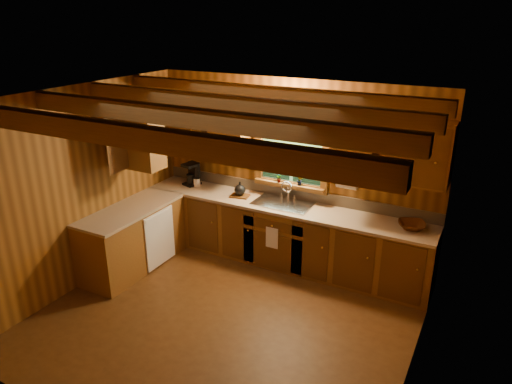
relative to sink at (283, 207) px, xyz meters
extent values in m
plane|color=#4F2F13|center=(0.00, -1.60, -0.86)|extent=(4.20, 4.20, 0.00)
plane|color=brown|center=(0.00, -1.60, 1.74)|extent=(4.20, 4.20, 0.00)
plane|color=brown|center=(0.00, 0.30, 0.44)|extent=(4.20, 0.00, 4.20)
plane|color=brown|center=(0.00, -3.50, 0.44)|extent=(4.20, 0.00, 4.20)
plane|color=brown|center=(-2.10, -1.60, 0.44)|extent=(0.00, 3.80, 3.80)
plane|color=brown|center=(2.10, -1.60, 0.44)|extent=(0.00, 3.80, 3.80)
cube|color=brown|center=(0.00, -2.80, 1.63)|extent=(4.20, 0.14, 0.18)
cube|color=brown|center=(0.00, -2.00, 1.63)|extent=(4.20, 0.14, 0.18)
cube|color=brown|center=(0.00, -1.20, 1.63)|extent=(4.20, 0.14, 0.18)
cube|color=brown|center=(0.00, -0.40, 1.63)|extent=(4.20, 0.14, 0.18)
cube|color=brown|center=(0.00, -0.01, -0.43)|extent=(4.20, 0.62, 0.86)
cube|color=brown|center=(-1.79, -1.12, -0.43)|extent=(0.62, 1.60, 0.86)
cube|color=tan|center=(0.00, -0.01, 0.02)|extent=(4.20, 0.66, 0.04)
cube|color=tan|center=(-1.78, -1.12, 0.02)|extent=(0.64, 1.60, 0.04)
cube|color=tan|center=(0.00, 0.28, 0.12)|extent=(4.20, 0.02, 0.16)
cube|color=white|center=(-1.47, -0.92, -0.43)|extent=(0.02, 0.60, 0.80)
cube|color=brown|center=(-1.70, 0.13, 0.98)|extent=(0.78, 0.34, 0.78)
cube|color=brown|center=(-0.92, 0.13, 0.98)|extent=(0.55, 0.34, 0.78)
cube|color=brown|center=(0.92, 0.13, 0.98)|extent=(0.55, 0.34, 0.78)
cube|color=brown|center=(1.70, 0.13, 0.98)|extent=(0.78, 0.34, 0.78)
cube|color=brown|center=(-1.93, -0.92, 0.98)|extent=(0.34, 1.10, 0.78)
cube|color=brown|center=(0.00, 0.26, 1.14)|extent=(1.12, 0.08, 0.10)
cube|color=brown|center=(0.00, 0.26, 0.24)|extent=(1.12, 0.08, 0.10)
cube|color=brown|center=(-0.51, 0.26, 0.69)|extent=(0.10, 0.08, 0.80)
cube|color=brown|center=(0.51, 0.26, 0.69)|extent=(0.10, 0.08, 0.80)
cube|color=#3E712F|center=(0.00, 0.29, 0.69)|extent=(0.92, 0.01, 0.80)
cube|color=#12332C|center=(-0.24, 0.27, 0.52)|extent=(0.42, 0.02, 0.42)
cube|color=#12332C|center=(0.24, 0.27, 0.52)|extent=(0.42, 0.02, 0.42)
cylinder|color=black|center=(0.00, 0.27, 0.71)|extent=(0.92, 0.01, 0.01)
cube|color=brown|center=(0.00, 0.22, 0.26)|extent=(1.06, 0.14, 0.04)
cylinder|color=black|center=(0.00, 0.26, 1.37)|extent=(0.08, 0.03, 0.08)
cylinder|color=black|center=(-0.10, 0.20, 1.37)|extent=(0.09, 0.17, 0.08)
cylinder|color=black|center=(0.10, 0.20, 1.37)|extent=(0.09, 0.17, 0.08)
sphere|color=#FFE0A5|center=(-0.16, 0.14, 1.30)|extent=(0.13, 0.13, 0.13)
sphere|color=#FFE0A5|center=(0.16, 0.14, 1.30)|extent=(0.13, 0.13, 0.13)
cylinder|color=white|center=(0.92, -0.07, 0.51)|extent=(0.27, 0.11, 0.11)
cube|color=white|center=(0.00, -0.34, -0.34)|extent=(0.18, 0.01, 0.30)
cube|color=silver|center=(0.00, 0.00, 0.05)|extent=(0.82, 0.48, 0.02)
cube|color=#262628|center=(-0.19, 0.00, -0.02)|extent=(0.34, 0.40, 0.14)
cube|color=#262628|center=(0.19, 0.00, -0.02)|extent=(0.34, 0.40, 0.14)
cylinder|color=silver|center=(0.00, 0.18, 0.15)|extent=(0.04, 0.04, 0.22)
torus|color=silver|center=(0.00, 0.12, 0.26)|extent=(0.16, 0.02, 0.16)
cube|color=black|center=(-1.59, 0.06, 0.06)|extent=(0.19, 0.24, 0.03)
cube|color=black|center=(-1.59, 0.14, 0.23)|extent=(0.19, 0.09, 0.32)
cube|color=black|center=(-1.59, 0.04, 0.37)|extent=(0.19, 0.22, 0.04)
cylinder|color=black|center=(-1.59, 0.03, 0.15)|extent=(0.12, 0.12, 0.14)
cylinder|color=silver|center=(-1.45, 0.01, 0.12)|extent=(0.12, 0.12, 0.14)
cylinder|color=black|center=(-1.47, 0.00, 0.27)|extent=(0.03, 0.04, 0.21)
cylinder|color=black|center=(-1.45, 0.01, 0.27)|extent=(0.01, 0.01, 0.21)
cylinder|color=black|center=(-1.44, 0.02, 0.27)|extent=(0.03, 0.04, 0.21)
cylinder|color=black|center=(-1.43, 0.03, 0.27)|extent=(0.04, 0.06, 0.21)
cube|color=#543012|center=(-0.67, -0.04, 0.06)|extent=(0.29, 0.23, 0.02)
sphere|color=black|center=(-0.67, -0.04, 0.15)|extent=(0.16, 0.16, 0.16)
cylinder|color=black|center=(-0.67, -0.04, 0.25)|extent=(0.03, 0.03, 0.04)
imported|color=#48230C|center=(1.75, 0.02, 0.09)|extent=(0.42, 0.42, 0.08)
imported|color=#543012|center=(-0.15, 0.18, 0.38)|extent=(0.10, 0.07, 0.19)
imported|color=#543012|center=(0.16, 0.20, 0.36)|extent=(0.10, 0.09, 0.16)
camera|label=1|loc=(2.53, -5.59, 2.56)|focal=33.21mm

